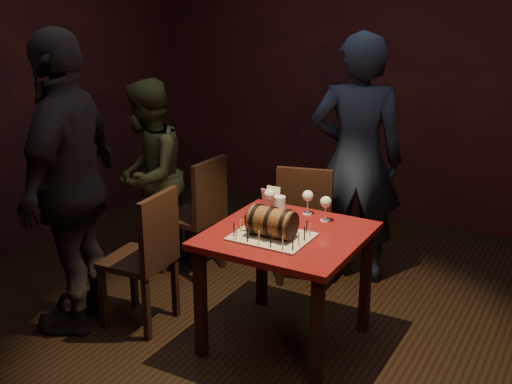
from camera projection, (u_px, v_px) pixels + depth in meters
room_shell at (265, 123)px, 3.72m from camera, size 5.04×5.04×2.80m
pub_table at (287, 249)px, 3.88m from camera, size 0.90×0.90×0.75m
cake_board at (272, 237)px, 3.77m from camera, size 0.45×0.35×0.01m
barrel_cake at (272, 222)px, 3.74m from camera, size 0.33×0.19×0.19m
birthday_candles at (272, 229)px, 3.75m from camera, size 0.40×0.30×0.09m
wine_glass_left at (269, 195)px, 4.14m from camera, size 0.07×0.07×0.16m
wine_glass_mid at (308, 197)px, 4.11m from camera, size 0.07×0.07×0.16m
wine_glass_right at (326, 203)px, 4.00m from camera, size 0.07×0.07×0.16m
pint_of_ale at (280, 208)px, 4.04m from camera, size 0.07×0.07×0.15m
menu_card at (271, 198)px, 4.26m from camera, size 0.10×0.05×0.13m
chair_back at (306, 218)px, 4.72m from camera, size 0.49×0.49×0.93m
chair_left_rear at (200, 210)px, 4.88m from camera, size 0.42×0.42×0.93m
chair_left_front at (147, 252)px, 4.13m from camera, size 0.43×0.43×0.93m
person_back at (356, 160)px, 4.70m from camera, size 0.79×0.65×1.86m
person_left_rear at (148, 176)px, 4.94m from camera, size 0.79×0.88×1.50m
person_left_front at (71, 184)px, 4.03m from camera, size 0.82×1.23×1.94m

